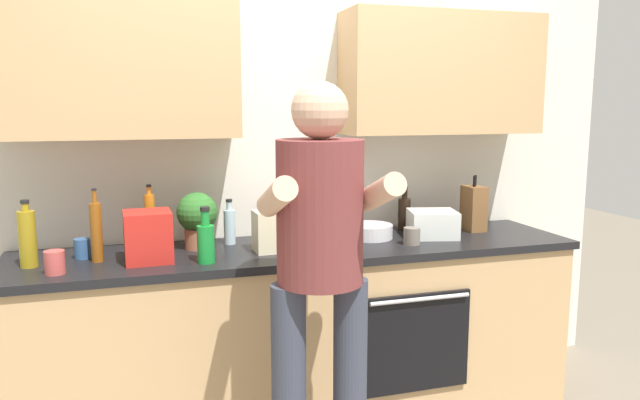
% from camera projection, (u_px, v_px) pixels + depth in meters
% --- Properties ---
extents(back_wall_unit, '(4.00, 0.38, 2.50)m').
position_uv_depth(back_wall_unit, '(288.00, 127.00, 3.20)').
color(back_wall_unit, silver).
rests_on(back_wall_unit, ground).
extents(counter, '(2.84, 0.67, 0.90)m').
position_uv_depth(counter, '(303.00, 331.00, 3.10)').
color(counter, tan).
rests_on(counter, ground).
extents(person_standing, '(0.49, 0.45, 1.70)m').
position_uv_depth(person_standing, '(320.00, 259.00, 2.36)').
color(person_standing, '#383D4C').
rests_on(person_standing, ground).
extents(bottle_soda, '(0.08, 0.08, 0.26)m').
position_uv_depth(bottle_soda, '(206.00, 241.00, 2.71)').
color(bottle_soda, '#198C33').
rests_on(bottle_soda, counter).
extents(bottle_syrup, '(0.05, 0.05, 0.34)m').
position_uv_depth(bottle_syrup, '(96.00, 231.00, 2.72)').
color(bottle_syrup, '#8C4C14').
rests_on(bottle_syrup, counter).
extents(bottle_vinegar, '(0.06, 0.06, 0.23)m').
position_uv_depth(bottle_vinegar, '(290.00, 222.00, 3.22)').
color(bottle_vinegar, brown).
rests_on(bottle_vinegar, counter).
extents(bottle_soy, '(0.07, 0.07, 0.25)m').
position_uv_depth(bottle_soy, '(404.00, 213.00, 3.41)').
color(bottle_soy, black).
rests_on(bottle_soy, counter).
extents(bottle_hotsauce, '(0.06, 0.06, 0.29)m').
position_uv_depth(bottle_hotsauce, '(328.00, 224.00, 3.00)').
color(bottle_hotsauce, red).
rests_on(bottle_hotsauce, counter).
extents(bottle_water, '(0.06, 0.06, 0.23)m').
position_uv_depth(bottle_water, '(230.00, 225.00, 3.07)').
color(bottle_water, silver).
rests_on(bottle_water, counter).
extents(bottle_oil, '(0.08, 0.08, 0.30)m').
position_uv_depth(bottle_oil, '(27.00, 238.00, 2.63)').
color(bottle_oil, olive).
rests_on(bottle_oil, counter).
extents(bottle_juice, '(0.05, 0.05, 0.32)m').
position_uv_depth(bottle_juice, '(150.00, 221.00, 2.95)').
color(bottle_juice, orange).
rests_on(bottle_juice, counter).
extents(cup_ceramic, '(0.08, 0.08, 0.10)m').
position_uv_depth(cup_ceramic, '(55.00, 262.00, 2.53)').
color(cup_ceramic, '#BF4C47').
rests_on(cup_ceramic, counter).
extents(cup_tea, '(0.07, 0.07, 0.09)m').
position_uv_depth(cup_tea, '(82.00, 249.00, 2.79)').
color(cup_tea, '#33598C').
rests_on(cup_tea, counter).
extents(cup_stoneware, '(0.09, 0.09, 0.09)m').
position_uv_depth(cup_stoneware, '(412.00, 236.00, 3.07)').
color(cup_stoneware, slate).
rests_on(cup_stoneware, counter).
extents(mixing_bowl, '(0.25, 0.25, 0.07)m').
position_uv_depth(mixing_bowl, '(369.00, 231.00, 3.22)').
color(mixing_bowl, silver).
rests_on(mixing_bowl, counter).
extents(knife_block, '(0.10, 0.14, 0.31)m').
position_uv_depth(knife_block, '(474.00, 208.00, 3.40)').
color(knife_block, brown).
rests_on(knife_block, counter).
extents(potted_herb, '(0.20, 0.20, 0.28)m').
position_uv_depth(potted_herb, '(197.00, 217.00, 2.97)').
color(potted_herb, '#9E6647').
rests_on(potted_herb, counter).
extents(grocery_bag_crisps, '(0.22, 0.21, 0.23)m').
position_uv_depth(grocery_bag_crisps, '(148.00, 236.00, 2.73)').
color(grocery_bag_crisps, red).
rests_on(grocery_bag_crisps, counter).
extents(grocery_bag_rice, '(0.26, 0.16, 0.20)m').
position_uv_depth(grocery_bag_rice, '(280.00, 231.00, 2.94)').
color(grocery_bag_rice, beige).
rests_on(grocery_bag_rice, counter).
extents(grocery_bag_produce, '(0.29, 0.27, 0.14)m').
position_uv_depth(grocery_bag_produce, '(433.00, 224.00, 3.24)').
color(grocery_bag_produce, silver).
rests_on(grocery_bag_produce, counter).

